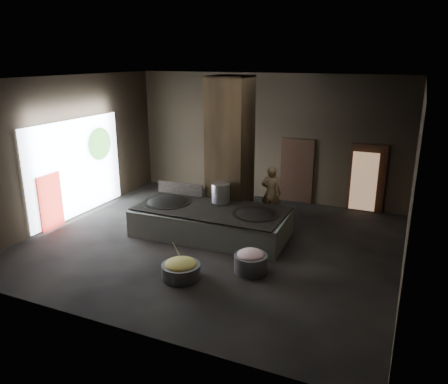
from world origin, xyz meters
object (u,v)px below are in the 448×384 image
at_px(stock_pot, 221,193).
at_px(veg_basin, 181,271).
at_px(hearth_platform, 212,222).
at_px(cook, 271,193).
at_px(wok_right, 256,216).
at_px(meat_basin, 251,263).
at_px(wok_left, 168,204).

height_order(stock_pot, veg_basin, stock_pot).
height_order(hearth_platform, cook, cook).
height_order(wok_right, cook, cook).
bearing_deg(wok_right, meat_basin, -73.38).
relative_size(hearth_platform, wok_right, 3.41).
distance_m(wok_right, veg_basin, 2.92).
height_order(wok_left, wok_right, wok_left).
bearing_deg(wok_left, stock_pot, 21.80).
distance_m(wok_left, stock_pot, 1.66).
height_order(hearth_platform, veg_basin, hearth_platform).
height_order(hearth_platform, stock_pot, stock_pot).
xyz_separation_m(veg_basin, meat_basin, (1.41, 0.94, 0.05)).
bearing_deg(wok_right, wok_left, -177.95).
bearing_deg(veg_basin, stock_pot, 97.47).
bearing_deg(stock_pot, wok_left, -158.20).
xyz_separation_m(hearth_platform, cook, (1.16, 2.02, 0.47)).
xyz_separation_m(wok_left, wok_right, (2.80, 0.10, 0.00)).
distance_m(wok_right, meat_basin, 1.94).
relative_size(cook, meat_basin, 2.11).
bearing_deg(veg_basin, meat_basin, 33.60).
height_order(wok_right, meat_basin, wok_right).
bearing_deg(wok_left, hearth_platform, 1.97).
height_order(wok_left, cook, cook).
bearing_deg(meat_basin, wok_right, 106.62).
xyz_separation_m(wok_left, cook, (2.61, 2.07, 0.11)).
relative_size(wok_left, wok_right, 1.07).
height_order(stock_pot, meat_basin, stock_pot).
height_order(wok_right, veg_basin, wok_right).
bearing_deg(stock_pot, hearth_platform, -95.19).
xyz_separation_m(wok_right, stock_pot, (-1.30, 0.50, 0.38)).
bearing_deg(cook, wok_left, 31.31).
bearing_deg(meat_basin, hearth_platform, 137.31).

